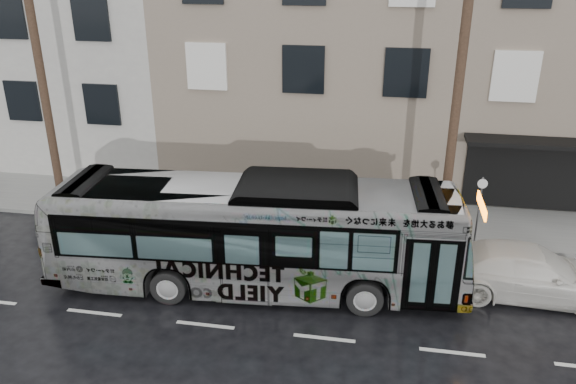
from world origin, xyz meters
name	(u,v)px	position (x,y,z in m)	size (l,w,h in m)	color
ground	(231,277)	(0.00, 0.00, 0.00)	(120.00, 120.00, 0.00)	black
sidewalk	(265,210)	(0.00, 4.90, 0.07)	(90.00, 3.60, 0.15)	gray
building_taupe	(405,42)	(5.00, 12.70, 5.50)	(20.00, 12.00, 11.00)	gray
utility_pole_front	(455,112)	(6.50, 3.30, 4.65)	(0.30, 0.30, 9.00)	#493324
utility_pole_rear	(44,94)	(-7.50, 3.30, 4.65)	(0.30, 0.30, 9.00)	#493324
sign_post	(478,211)	(7.60, 3.30, 1.35)	(0.06, 0.06, 2.40)	slate
bus	(256,234)	(0.90, -0.25, 1.67)	(2.81, 12.01, 3.35)	#B2B2B2
white_sedan	(529,272)	(8.72, 0.59, 0.74)	(2.08, 5.11, 1.48)	silver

